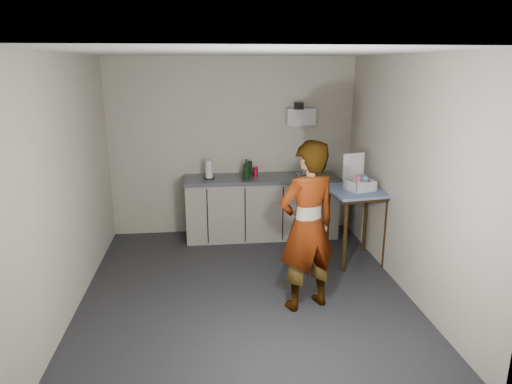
{
  "coord_description": "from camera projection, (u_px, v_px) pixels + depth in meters",
  "views": [
    {
      "loc": [
        -0.39,
        -4.68,
        2.49
      ],
      "look_at": [
        0.18,
        0.45,
        1.04
      ],
      "focal_mm": 32.0,
      "sensor_mm": 36.0,
      "label": 1
    }
  ],
  "objects": [
    {
      "name": "ground",
      "position": [
        245.0,
        291.0,
        5.2
      ],
      "size": [
        4.0,
        4.0,
        0.0
      ],
      "primitive_type": "plane",
      "color": "#2A2A2F",
      "rests_on": "ground"
    },
    {
      "name": "wall_back",
      "position": [
        233.0,
        147.0,
        6.75
      ],
      "size": [
        3.6,
        0.02,
        2.6
      ],
      "primitive_type": "cube",
      "color": "beige",
      "rests_on": "ground"
    },
    {
      "name": "wall_right",
      "position": [
        405.0,
        176.0,
        5.03
      ],
      "size": [
        0.02,
        4.0,
        2.6
      ],
      "primitive_type": "cube",
      "color": "beige",
      "rests_on": "ground"
    },
    {
      "name": "wall_left",
      "position": [
        70.0,
        185.0,
        4.65
      ],
      "size": [
        0.02,
        4.0,
        2.6
      ],
      "primitive_type": "cube",
      "color": "beige",
      "rests_on": "ground"
    },
    {
      "name": "ceiling",
      "position": [
        243.0,
        53.0,
        4.49
      ],
      "size": [
        3.6,
        4.0,
        0.01
      ],
      "primitive_type": "cube",
      "color": "white",
      "rests_on": "wall_back"
    },
    {
      "name": "kitchen_counter",
      "position": [
        262.0,
        209.0,
        6.75
      ],
      "size": [
        2.24,
        0.62,
        0.91
      ],
      "color": "black",
      "rests_on": "ground"
    },
    {
      "name": "wall_shelf",
      "position": [
        301.0,
        117.0,
        6.67
      ],
      "size": [
        0.42,
        0.18,
        0.37
      ],
      "color": "white",
      "rests_on": "ground"
    },
    {
      "name": "side_table",
      "position": [
        357.0,
        199.0,
        5.78
      ],
      "size": [
        0.84,
        0.84,
        0.97
      ],
      "rotation": [
        0.0,
        0.0,
        0.13
      ],
      "color": "#3B240D",
      "rests_on": "ground"
    },
    {
      "name": "standing_man",
      "position": [
        307.0,
        227.0,
        4.64
      ],
      "size": [
        0.76,
        0.62,
        1.79
      ],
      "primitive_type": "imported",
      "rotation": [
        0.0,
        0.0,
        3.48
      ],
      "color": "#B2A593",
      "rests_on": "ground"
    },
    {
      "name": "soap_bottle",
      "position": [
        246.0,
        169.0,
        6.46
      ],
      "size": [
        0.15,
        0.15,
        0.29
      ],
      "primitive_type": "imported",
      "rotation": [
        0.0,
        0.0,
        0.52
      ],
      "color": "black",
      "rests_on": "kitchen_counter"
    },
    {
      "name": "soda_can",
      "position": [
        255.0,
        172.0,
        6.63
      ],
      "size": [
        0.07,
        0.07,
        0.14
      ],
      "primitive_type": "cylinder",
      "color": "red",
      "rests_on": "kitchen_counter"
    },
    {
      "name": "dark_bottle",
      "position": [
        250.0,
        169.0,
        6.63
      ],
      "size": [
        0.07,
        0.07,
        0.23
      ],
      "primitive_type": "cylinder",
      "color": "black",
      "rests_on": "kitchen_counter"
    },
    {
      "name": "paper_towel",
      "position": [
        209.0,
        170.0,
        6.48
      ],
      "size": [
        0.15,
        0.15,
        0.27
      ],
      "color": "black",
      "rests_on": "kitchen_counter"
    },
    {
      "name": "dish_rack",
      "position": [
        309.0,
        172.0,
        6.69
      ],
      "size": [
        0.36,
        0.27,
        0.25
      ],
      "color": "silver",
      "rests_on": "kitchen_counter"
    },
    {
      "name": "bakery_box",
      "position": [
        359.0,
        182.0,
        5.73
      ],
      "size": [
        0.39,
        0.39,
        0.43
      ],
      "rotation": [
        0.0,
        0.0,
        0.28
      ],
      "color": "white",
      "rests_on": "side_table"
    }
  ]
}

